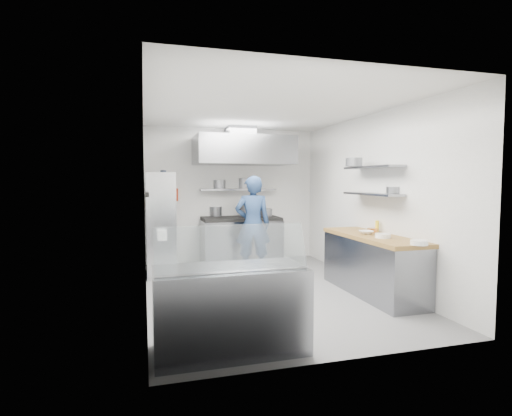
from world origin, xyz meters
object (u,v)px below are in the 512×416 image
object	(u,v)px
gas_range	(241,242)
wire_rack	(161,224)
display_case	(230,310)
chef	(253,224)

from	to	relation	value
gas_range	wire_rack	size ratio (longest dim) A/B	0.86
wire_rack	display_case	distance (m)	3.60
gas_range	display_case	size ratio (longest dim) A/B	1.07
gas_range	chef	size ratio (longest dim) A/B	0.89
chef	display_case	xyz separation A→B (m)	(-1.12, -3.26, -0.47)
wire_rack	display_case	bearing A→B (deg)	-81.45
wire_rack	display_case	xyz separation A→B (m)	(0.53, -3.53, -0.50)
wire_rack	display_case	size ratio (longest dim) A/B	1.23
gas_range	chef	xyz separation A→B (m)	(0.02, -0.84, 0.45)
gas_range	wire_rack	world-z (taller)	wire_rack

